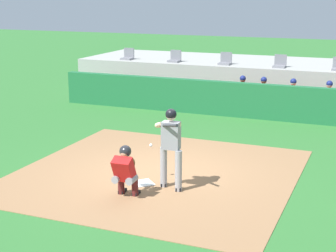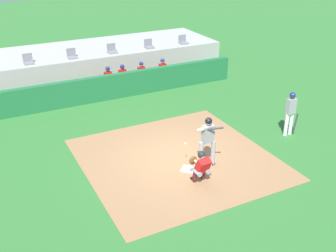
{
  "view_description": "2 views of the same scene",
  "coord_description": "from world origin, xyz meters",
  "px_view_note": "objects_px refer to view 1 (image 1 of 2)",
  "views": [
    {
      "loc": [
        4.76,
        -10.92,
        4.18
      ],
      "look_at": [
        0.0,
        0.7,
        1.0
      ],
      "focal_mm": 56.39,
      "sensor_mm": 36.0,
      "label": 1
    },
    {
      "loc": [
        -5.95,
        -10.94,
        7.28
      ],
      "look_at": [
        0.0,
        0.7,
        1.0
      ],
      "focal_mm": 43.53,
      "sensor_mm": 36.0,
      "label": 2
    }
  ],
  "objects_px": {
    "stadium_seat_0": "(128,56)",
    "stadium_seat_3": "(280,64)",
    "catcher_crouched": "(126,169)",
    "dugout_player_2": "(292,97)",
    "home_plate": "(143,183)",
    "stadium_seat_1": "(175,59)",
    "dugout_player_1": "(262,95)",
    "dugout_player_3": "(328,99)",
    "batter_at_plate": "(171,144)",
    "stadium_seat_2": "(225,61)",
    "dugout_player_0": "(241,93)"
  },
  "relations": [
    {
      "from": "home_plate",
      "to": "stadium_seat_0",
      "type": "relative_size",
      "value": 0.92
    },
    {
      "from": "home_plate",
      "to": "stadium_seat_1",
      "type": "height_order",
      "value": "stadium_seat_1"
    },
    {
      "from": "batter_at_plate",
      "to": "dugout_player_3",
      "type": "distance_m",
      "value": 8.55
    },
    {
      "from": "dugout_player_3",
      "to": "stadium_seat_2",
      "type": "relative_size",
      "value": 2.71
    },
    {
      "from": "dugout_player_3",
      "to": "stadium_seat_1",
      "type": "bearing_deg",
      "value": 162.34
    },
    {
      "from": "dugout_player_3",
      "to": "stadium_seat_2",
      "type": "xyz_separation_m",
      "value": [
        -4.22,
        2.03,
        0.86
      ]
    },
    {
      "from": "dugout_player_1",
      "to": "stadium_seat_1",
      "type": "relative_size",
      "value": 2.71
    },
    {
      "from": "stadium_seat_1",
      "to": "dugout_player_3",
      "type": "bearing_deg",
      "value": -17.66
    },
    {
      "from": "stadium_seat_0",
      "to": "stadium_seat_1",
      "type": "xyz_separation_m",
      "value": [
        2.17,
        0.0,
        0.0
      ]
    },
    {
      "from": "batter_at_plate",
      "to": "stadium_seat_2",
      "type": "distance_m",
      "value": 10.38
    },
    {
      "from": "catcher_crouched",
      "to": "dugout_player_3",
      "type": "distance_m",
      "value": 9.49
    },
    {
      "from": "stadium_seat_2",
      "to": "stadium_seat_3",
      "type": "xyz_separation_m",
      "value": [
        2.17,
        0.0,
        0.0
      ]
    },
    {
      "from": "catcher_crouched",
      "to": "stadium_seat_1",
      "type": "distance_m",
      "value": 11.49
    },
    {
      "from": "stadium_seat_0",
      "to": "stadium_seat_1",
      "type": "relative_size",
      "value": 1.0
    },
    {
      "from": "home_plate",
      "to": "dugout_player_0",
      "type": "xyz_separation_m",
      "value": [
        0.13,
        8.14,
        0.65
      ]
    },
    {
      "from": "dugout_player_0",
      "to": "home_plate",
      "type": "bearing_deg",
      "value": -90.95
    },
    {
      "from": "dugout_player_0",
      "to": "stadium_seat_3",
      "type": "height_order",
      "value": "stadium_seat_3"
    },
    {
      "from": "home_plate",
      "to": "dugout_player_0",
      "type": "bearing_deg",
      "value": 89.05
    },
    {
      "from": "batter_at_plate",
      "to": "dugout_player_3",
      "type": "bearing_deg",
      "value": 73.34
    },
    {
      "from": "dugout_player_2",
      "to": "stadium_seat_3",
      "type": "relative_size",
      "value": 2.71
    },
    {
      "from": "home_plate",
      "to": "dugout_player_3",
      "type": "relative_size",
      "value": 0.34
    },
    {
      "from": "dugout_player_0",
      "to": "stadium_seat_0",
      "type": "distance_m",
      "value": 5.97
    },
    {
      "from": "home_plate",
      "to": "stadium_seat_0",
      "type": "bearing_deg",
      "value": 118.02
    },
    {
      "from": "dugout_player_1",
      "to": "dugout_player_2",
      "type": "height_order",
      "value": "same"
    },
    {
      "from": "dugout_player_3",
      "to": "home_plate",
      "type": "bearing_deg",
      "value": -111.08
    },
    {
      "from": "stadium_seat_3",
      "to": "stadium_seat_1",
      "type": "bearing_deg",
      "value": 180.0
    },
    {
      "from": "stadium_seat_3",
      "to": "catcher_crouched",
      "type": "bearing_deg",
      "value": -95.71
    },
    {
      "from": "dugout_player_2",
      "to": "stadium_seat_1",
      "type": "xyz_separation_m",
      "value": [
        -5.18,
        2.03,
        0.86
      ]
    },
    {
      "from": "stadium_seat_3",
      "to": "stadium_seat_2",
      "type": "bearing_deg",
      "value": 180.0
    },
    {
      "from": "catcher_crouched",
      "to": "stadium_seat_0",
      "type": "bearing_deg",
      "value": 116.19
    },
    {
      "from": "home_plate",
      "to": "stadium_seat_3",
      "type": "xyz_separation_m",
      "value": [
        1.08,
        10.18,
        1.51
      ]
    },
    {
      "from": "stadium_seat_1",
      "to": "stadium_seat_2",
      "type": "xyz_separation_m",
      "value": [
        2.17,
        0.0,
        0.0
      ]
    },
    {
      "from": "stadium_seat_1",
      "to": "stadium_seat_3",
      "type": "relative_size",
      "value": 1.0
    },
    {
      "from": "catcher_crouched",
      "to": "stadium_seat_3",
      "type": "relative_size",
      "value": 3.14
    },
    {
      "from": "catcher_crouched",
      "to": "dugout_player_2",
      "type": "height_order",
      "value": "dugout_player_2"
    },
    {
      "from": "catcher_crouched",
      "to": "stadium_seat_1",
      "type": "height_order",
      "value": "stadium_seat_1"
    },
    {
      "from": "batter_at_plate",
      "to": "stadium_seat_3",
      "type": "xyz_separation_m",
      "value": [
        0.39,
        10.22,
        0.5
      ]
    },
    {
      "from": "stadium_seat_3",
      "to": "dugout_player_1",
      "type": "bearing_deg",
      "value": -95.22
    },
    {
      "from": "batter_at_plate",
      "to": "catcher_crouched",
      "type": "height_order",
      "value": "batter_at_plate"
    },
    {
      "from": "home_plate",
      "to": "stadium_seat_1",
      "type": "distance_m",
      "value": 10.79
    },
    {
      "from": "dugout_player_0",
      "to": "dugout_player_2",
      "type": "distance_m",
      "value": 1.8
    },
    {
      "from": "stadium_seat_0",
      "to": "stadium_seat_3",
      "type": "distance_m",
      "value": 6.5
    },
    {
      "from": "dugout_player_3",
      "to": "stadium_seat_1",
      "type": "height_order",
      "value": "stadium_seat_1"
    },
    {
      "from": "dugout_player_1",
      "to": "dugout_player_3",
      "type": "bearing_deg",
      "value": 0.0
    },
    {
      "from": "dugout_player_2",
      "to": "stadium_seat_0",
      "type": "xyz_separation_m",
      "value": [
        -7.35,
        2.03,
        0.86
      ]
    },
    {
      "from": "stadium_seat_1",
      "to": "dugout_player_0",
      "type": "bearing_deg",
      "value": -31.01
    },
    {
      "from": "home_plate",
      "to": "dugout_player_2",
      "type": "distance_m",
      "value": 8.4
    },
    {
      "from": "dugout_player_0",
      "to": "stadium_seat_2",
      "type": "distance_m",
      "value": 2.52
    },
    {
      "from": "dugout_player_3",
      "to": "stadium_seat_2",
      "type": "bearing_deg",
      "value": 154.27
    },
    {
      "from": "catcher_crouched",
      "to": "stadium_seat_3",
      "type": "distance_m",
      "value": 11.07
    }
  ]
}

